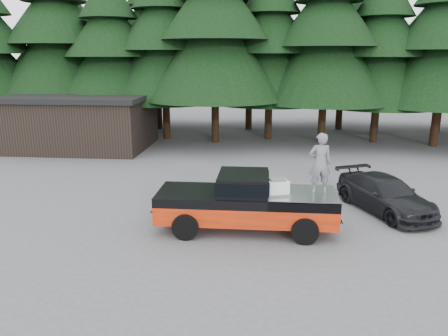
# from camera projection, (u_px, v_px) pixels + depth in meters

# --- Properties ---
(ground) EXTENTS (120.00, 120.00, 0.00)m
(ground) POSITION_uv_depth(u_px,v_px,m) (197.00, 223.00, 15.09)
(ground) COLOR #4C4D4F
(ground) RESTS_ON ground
(pickup_truck) EXTENTS (6.00, 2.04, 1.33)m
(pickup_truck) POSITION_uv_depth(u_px,v_px,m) (246.00, 210.00, 14.39)
(pickup_truck) COLOR #EB3509
(pickup_truck) RESTS_ON ground
(truck_cab) EXTENTS (1.66, 1.90, 0.59)m
(truck_cab) POSITION_uv_depth(u_px,v_px,m) (243.00, 182.00, 14.16)
(truck_cab) COLOR black
(truck_cab) RESTS_ON pickup_truck
(air_compressor) EXTENTS (0.77, 0.70, 0.45)m
(air_compressor) POSITION_uv_depth(u_px,v_px,m) (277.00, 188.00, 13.85)
(air_compressor) COLOR silver
(air_compressor) RESTS_ON pickup_truck
(man_on_bed) EXTENTS (0.76, 0.54, 1.95)m
(man_on_bed) POSITION_uv_depth(u_px,v_px,m) (320.00, 163.00, 13.85)
(man_on_bed) COLOR slate
(man_on_bed) RESTS_ON pickup_truck
(parked_car) EXTENTS (3.46, 4.80, 1.29)m
(parked_car) POSITION_uv_depth(u_px,v_px,m) (385.00, 194.00, 16.10)
(parked_car) COLOR black
(parked_car) RESTS_ON ground
(utility_building) EXTENTS (8.40, 6.40, 3.30)m
(utility_building) POSITION_uv_depth(u_px,v_px,m) (83.00, 121.00, 27.04)
(utility_building) COLOR black
(utility_building) RESTS_ON ground
(treeline) EXTENTS (60.15, 16.05, 17.50)m
(treeline) POSITION_uv_depth(u_px,v_px,m) (240.00, 23.00, 29.68)
(treeline) COLOR black
(treeline) RESTS_ON ground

